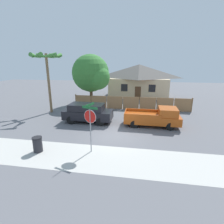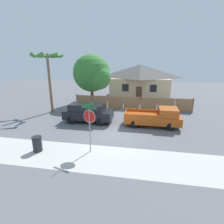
% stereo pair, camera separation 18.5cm
% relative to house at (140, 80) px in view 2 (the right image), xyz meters
% --- Properties ---
extents(ground_plane, '(80.00, 80.00, 0.00)m').
position_rel_house_xyz_m(ground_plane, '(-1.42, -16.96, -2.71)').
color(ground_plane, slate).
extents(sidewalk_strip, '(36.00, 3.20, 0.01)m').
position_rel_house_xyz_m(sidewalk_strip, '(-1.42, -20.56, -2.70)').
color(sidewalk_strip, beige).
rests_on(sidewalk_strip, ground).
extents(wooden_fence, '(14.09, 0.12, 1.66)m').
position_rel_house_xyz_m(wooden_fence, '(-0.67, -8.94, -1.92)').
color(wooden_fence, '#997047').
rests_on(wooden_fence, ground).
extents(house, '(10.01, 6.36, 5.22)m').
position_rel_house_xyz_m(house, '(0.00, 0.00, 0.00)').
color(house, beige).
rests_on(house, ground).
extents(oak_tree, '(5.11, 4.86, 6.60)m').
position_rel_house_xyz_m(oak_tree, '(-5.96, -7.09, 1.35)').
color(oak_tree, brown).
rests_on(oak_tree, ground).
extents(palm_tree, '(3.19, 3.41, 6.54)m').
position_rel_house_xyz_m(palm_tree, '(-9.64, -11.65, 2.94)').
color(palm_tree, brown).
rests_on(palm_tree, ground).
extents(red_suv, '(4.61, 1.93, 1.79)m').
position_rel_house_xyz_m(red_suv, '(-4.44, -14.33, -1.73)').
color(red_suv, black).
rests_on(red_suv, ground).
extents(orange_pickup, '(4.90, 2.03, 1.72)m').
position_rel_house_xyz_m(orange_pickup, '(1.80, -14.33, -1.88)').
color(orange_pickup, '#B74C14').
rests_on(orange_pickup, ground).
extents(stop_sign, '(1.05, 0.94, 3.18)m').
position_rel_house_xyz_m(stop_sign, '(-2.54, -19.83, -0.52)').
color(stop_sign, gray).
rests_on(stop_sign, ground).
extents(trash_bin, '(0.61, 0.61, 1.00)m').
position_rel_house_xyz_m(trash_bin, '(-5.92, -20.41, -2.20)').
color(trash_bin, '#28282D').
rests_on(trash_bin, ground).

